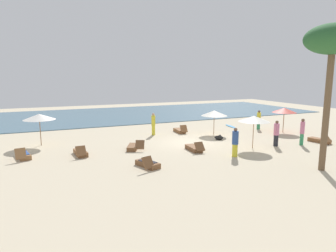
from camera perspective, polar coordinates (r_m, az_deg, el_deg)
ground_plane at (r=21.91m, az=4.06°, el=-3.17°), size 60.00×60.00×0.00m
ocean_water at (r=37.57m, az=-8.05°, el=2.23°), size 48.00×16.00×0.06m
umbrella_0 at (r=20.60m, az=16.02°, el=1.33°), size 2.07×2.07×2.21m
umbrella_1 at (r=24.94m, az=8.78°, el=2.43°), size 2.14×2.14×1.98m
umbrella_2 at (r=22.47m, az=-23.27°, el=1.61°), size 2.15×2.15×2.22m
umbrella_3 at (r=27.35m, az=21.23°, el=2.81°), size 2.02×2.02×2.10m
lounger_0 at (r=19.75m, az=-25.76°, el=-5.04°), size 0.89×1.71×0.75m
lounger_1 at (r=24.51m, az=26.91°, el=-2.43°), size 0.84×1.77×0.68m
lounger_2 at (r=19.99m, az=-6.58°, el=-3.97°), size 1.23×1.78×0.69m
lounger_3 at (r=19.20m, az=-16.27°, el=-4.88°), size 0.73×1.72×0.71m
lounger_4 at (r=25.63m, az=2.28°, el=-0.87°), size 0.72×1.70×0.72m
lounger_5 at (r=19.61m, az=5.01°, el=-4.22°), size 0.67×1.73×0.67m
lounger_6 at (r=16.20m, az=-3.88°, el=-7.18°), size 1.08×1.74×0.74m
person_0 at (r=21.96m, az=19.89°, el=-1.31°), size 0.50×0.50×1.79m
person_1 at (r=22.91m, az=24.15°, el=-0.95°), size 0.39×0.39×1.88m
person_2 at (r=28.22m, az=16.86°, el=1.15°), size 0.47×0.47×1.73m
person_3 at (r=18.45m, az=12.64°, el=-3.03°), size 0.53×0.53×1.77m
person_4 at (r=24.47m, az=-2.79°, el=0.42°), size 0.43×0.43×1.82m
palm_0 at (r=17.03m, az=28.82°, el=13.65°), size 2.71×2.71×7.33m
dog at (r=23.06m, az=9.67°, el=-2.17°), size 0.71×0.66×0.35m
surfboard at (r=29.17m, az=11.83°, el=-0.03°), size 0.79×2.14×0.07m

